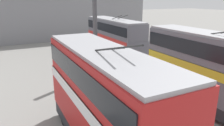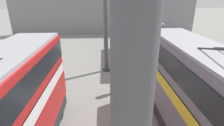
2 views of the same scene
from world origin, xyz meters
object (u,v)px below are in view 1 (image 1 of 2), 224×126
object	(u,v)px
bus_right_mid	(104,97)
oil_drum	(122,76)
bus_left_near	(209,66)
person_aisle_midway	(123,79)
bus_left_far	(114,37)

from	to	relation	value
bus_right_mid	oil_drum	size ratio (longest dim) A/B	10.73
bus_left_near	bus_right_mid	distance (m)	8.19
bus_right_mid	oil_drum	distance (m)	9.83
person_aisle_midway	oil_drum	xyz separation A→B (m)	(1.81, -0.85, -0.53)
bus_right_mid	person_aisle_midway	bearing A→B (deg)	-36.55
bus_left_near	person_aisle_midway	xyz separation A→B (m)	(4.89, 3.60, -1.88)
bus_left_far	person_aisle_midway	size ratio (longest dim) A/B	5.81
bus_left_far	oil_drum	size ratio (longest dim) A/B	12.10
bus_left_far	oil_drum	world-z (taller)	bus_left_far
bus_left_near	bus_left_far	distance (m)	13.54
bus_left_near	person_aisle_midway	bearing A→B (deg)	36.39
oil_drum	person_aisle_midway	bearing A→B (deg)	154.85
bus_left_near	bus_left_far	size ratio (longest dim) A/B	0.96
bus_left_near	bus_left_far	bearing A→B (deg)	0.00
person_aisle_midway	oil_drum	world-z (taller)	person_aisle_midway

